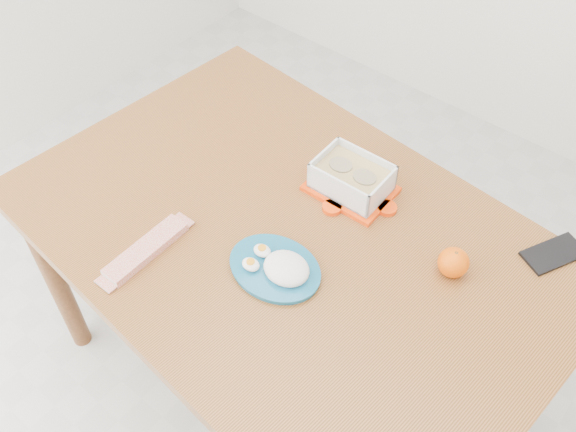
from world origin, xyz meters
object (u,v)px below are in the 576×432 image
Objects in this scene: dining_table at (288,254)px; smartphone at (554,254)px; orange_fruit at (453,262)px; food_container at (352,178)px; rice_plate at (278,267)px.

smartphone is at bearing 38.32° from dining_table.
dining_table is 0.41m from orange_fruit.
orange_fruit is (0.33, -0.06, -0.01)m from food_container.
food_container is 2.99× the size of orange_fruit.
dining_table is at bearing 116.57° from rice_plate.
food_container is at bearing 91.90° from rice_plate.
orange_fruit reaches higher than smartphone.
rice_plate reaches higher than dining_table.
dining_table is 19.88× the size of orange_fruit.
rice_plate is at bearing -87.15° from food_container.
smartphone reaches higher than dining_table.
dining_table is at bearing -157.93° from orange_fruit.
rice_plate reaches higher than smartphone.
orange_fruit is at bearing 26.98° from dining_table.
food_container reaches higher than orange_fruit.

